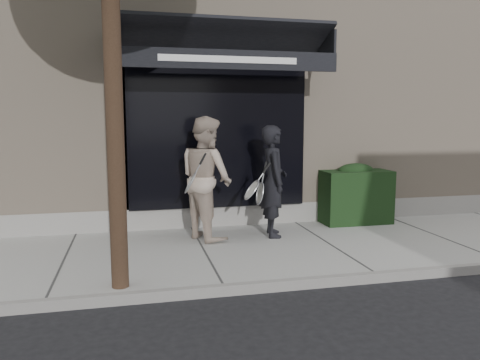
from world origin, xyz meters
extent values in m
plane|color=black|center=(0.00, 0.00, 0.00)|extent=(80.00, 80.00, 0.00)
cube|color=#A2A29D|center=(0.00, 0.00, 0.06)|extent=(20.00, 3.00, 0.12)
cube|color=gray|center=(0.00, -1.55, 0.07)|extent=(20.00, 0.10, 0.14)
cube|color=beige|center=(0.00, 5.00, 2.75)|extent=(14.00, 7.00, 5.50)
cube|color=gray|center=(0.00, 1.70, 0.25)|extent=(14.02, 0.42, 0.50)
cube|color=black|center=(-1.50, 1.55, 1.80)|extent=(3.20, 0.30, 2.60)
cube|color=gray|center=(-3.10, 1.70, 1.80)|extent=(0.08, 0.40, 2.60)
cube|color=gray|center=(0.10, 1.70, 1.80)|extent=(0.08, 0.40, 2.60)
cube|color=gray|center=(-1.50, 1.70, 3.14)|extent=(3.36, 0.40, 0.12)
cube|color=black|center=(-1.50, 1.00, 3.40)|extent=(3.60, 1.03, 0.55)
cube|color=black|center=(-1.50, 0.50, 3.01)|extent=(3.60, 0.05, 0.30)
cube|color=white|center=(-1.50, 0.47, 3.01)|extent=(2.20, 0.01, 0.10)
cube|color=black|center=(-3.28, 1.00, 3.32)|extent=(0.04, 1.00, 0.45)
cube|color=black|center=(0.28, 1.00, 3.32)|extent=(0.04, 1.00, 0.45)
cube|color=black|center=(1.10, 1.25, 0.62)|extent=(1.30, 0.70, 1.00)
ellipsoid|color=black|center=(1.10, 1.25, 1.12)|extent=(0.71, 0.38, 0.27)
cylinder|color=black|center=(-3.20, -1.30, 2.40)|extent=(0.20, 0.20, 4.80)
imported|color=black|center=(-0.72, 0.63, 1.05)|extent=(0.52, 0.73, 1.87)
torus|color=silver|center=(-1.03, 0.34, 0.90)|extent=(0.10, 0.31, 0.30)
cylinder|color=silver|center=(-1.03, 0.34, 0.90)|extent=(0.07, 0.27, 0.27)
cylinder|color=silver|center=(-1.03, 0.34, 0.90)|extent=(0.18, 0.03, 0.06)
cylinder|color=black|center=(-1.03, 0.34, 0.90)|extent=(0.20, 0.04, 0.07)
torus|color=silver|center=(-1.20, 0.22, 0.98)|extent=(0.22, 0.32, 0.26)
cylinder|color=silver|center=(-1.20, 0.22, 0.98)|extent=(0.18, 0.28, 0.22)
cylinder|color=silver|center=(-1.20, 0.22, 0.98)|extent=(0.16, 0.03, 0.12)
cylinder|color=black|center=(-1.20, 0.22, 0.98)|extent=(0.18, 0.04, 0.14)
imported|color=#C0AC9A|center=(-1.84, 0.72, 1.13)|extent=(1.09, 1.20, 2.02)
torus|color=silver|center=(-2.14, 0.39, 1.11)|extent=(0.19, 0.32, 0.28)
cylinder|color=silver|center=(-2.14, 0.39, 1.11)|extent=(0.15, 0.28, 0.24)
cylinder|color=silver|center=(-2.14, 0.39, 1.11)|extent=(0.17, 0.03, 0.10)
cylinder|color=black|center=(-2.14, 0.39, 1.11)|extent=(0.19, 0.05, 0.12)
camera|label=1|loc=(-3.03, -6.81, 2.10)|focal=35.00mm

